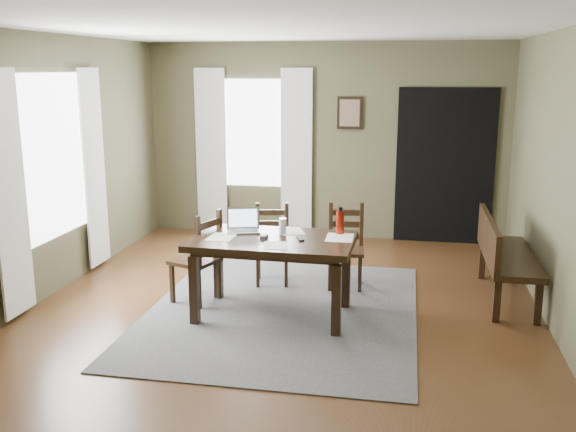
% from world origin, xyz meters
% --- Properties ---
extents(ground, '(5.00, 6.00, 0.01)m').
position_xyz_m(ground, '(0.00, 0.00, -0.01)').
color(ground, '#492C16').
extents(room_shell, '(5.02, 6.02, 2.71)m').
position_xyz_m(room_shell, '(0.00, 0.00, 1.80)').
color(room_shell, '#4F4D33').
rests_on(room_shell, ground).
extents(rug, '(2.60, 3.20, 0.01)m').
position_xyz_m(rug, '(0.00, 0.00, 0.01)').
color(rug, '#444444').
rests_on(rug, ground).
extents(dining_table, '(1.55, 0.95, 0.77)m').
position_xyz_m(dining_table, '(-0.07, -0.12, 0.68)').
color(dining_table, black).
rests_on(dining_table, rug).
extents(chair_end, '(0.53, 0.53, 0.95)m').
position_xyz_m(chair_end, '(-0.88, 0.10, 0.47)').
color(chair_end, black).
rests_on(chair_end, rug).
extents(chair_back_left, '(0.45, 0.45, 0.87)m').
position_xyz_m(chair_back_left, '(-0.28, 0.86, 0.43)').
color(chair_back_left, black).
rests_on(chair_back_left, rug).
extents(chair_back_right, '(0.43, 0.43, 0.90)m').
position_xyz_m(chair_back_right, '(0.53, 0.88, 0.44)').
color(chair_back_right, black).
rests_on(chair_back_right, rug).
extents(bench, '(0.49, 1.52, 0.86)m').
position_xyz_m(bench, '(2.14, 0.77, 0.51)').
color(bench, black).
rests_on(bench, ground).
extents(laptop, '(0.38, 0.33, 0.22)m').
position_xyz_m(laptop, '(-0.41, 0.11, 0.83)').
color(laptop, '#B7B7BC').
rests_on(laptop, dining_table).
extents(computer_mouse, '(0.06, 0.10, 0.03)m').
position_xyz_m(computer_mouse, '(-0.15, -0.14, 0.79)').
color(computer_mouse, '#3F3F42').
rests_on(computer_mouse, dining_table).
extents(tv_remote, '(0.10, 0.16, 0.02)m').
position_xyz_m(tv_remote, '(0.20, -0.12, 0.79)').
color(tv_remote, black).
rests_on(tv_remote, dining_table).
extents(drinking_glass, '(0.09, 0.09, 0.16)m').
position_xyz_m(drinking_glass, '(-0.00, 0.05, 0.86)').
color(drinking_glass, silver).
rests_on(drinking_glass, dining_table).
extents(water_bottle, '(0.10, 0.10, 0.27)m').
position_xyz_m(water_bottle, '(0.54, 0.16, 0.90)').
color(water_bottle, maroon).
rests_on(water_bottle, dining_table).
extents(paper_a, '(0.25, 0.32, 0.00)m').
position_xyz_m(paper_a, '(-0.55, -0.18, 0.78)').
color(paper_a, white).
rests_on(paper_a, dining_table).
extents(paper_c, '(0.31, 0.35, 0.00)m').
position_xyz_m(paper_c, '(0.06, 0.16, 0.78)').
color(paper_c, white).
rests_on(paper_c, dining_table).
extents(paper_d, '(0.26, 0.34, 0.00)m').
position_xyz_m(paper_d, '(0.55, 0.01, 0.78)').
color(paper_d, white).
rests_on(paper_d, dining_table).
extents(paper_e, '(0.26, 0.31, 0.00)m').
position_xyz_m(paper_e, '(0.01, -0.37, 0.78)').
color(paper_e, white).
rests_on(paper_e, dining_table).
extents(window_left, '(0.01, 1.30, 1.70)m').
position_xyz_m(window_left, '(-2.47, 0.20, 1.45)').
color(window_left, white).
rests_on(window_left, ground).
extents(window_back, '(1.00, 0.01, 1.50)m').
position_xyz_m(window_back, '(-1.00, 2.97, 1.45)').
color(window_back, white).
rests_on(window_back, ground).
extents(curtain_left_near, '(0.03, 0.48, 2.30)m').
position_xyz_m(curtain_left_near, '(-2.44, -0.62, 1.20)').
color(curtain_left_near, silver).
rests_on(curtain_left_near, ground).
extents(curtain_left_far, '(0.03, 0.48, 2.30)m').
position_xyz_m(curtain_left_far, '(-2.44, 1.02, 1.20)').
color(curtain_left_far, silver).
rests_on(curtain_left_far, ground).
extents(curtain_back_left, '(0.44, 0.03, 2.30)m').
position_xyz_m(curtain_back_left, '(-1.62, 2.94, 1.20)').
color(curtain_back_left, silver).
rests_on(curtain_back_left, ground).
extents(curtain_back_right, '(0.44, 0.03, 2.30)m').
position_xyz_m(curtain_back_right, '(-0.38, 2.94, 1.20)').
color(curtain_back_right, silver).
rests_on(curtain_back_right, ground).
extents(framed_picture, '(0.34, 0.03, 0.44)m').
position_xyz_m(framed_picture, '(0.35, 2.97, 1.75)').
color(framed_picture, black).
rests_on(framed_picture, ground).
extents(doorway_back, '(1.30, 0.03, 2.10)m').
position_xyz_m(doorway_back, '(1.65, 2.97, 1.05)').
color(doorway_back, black).
rests_on(doorway_back, ground).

